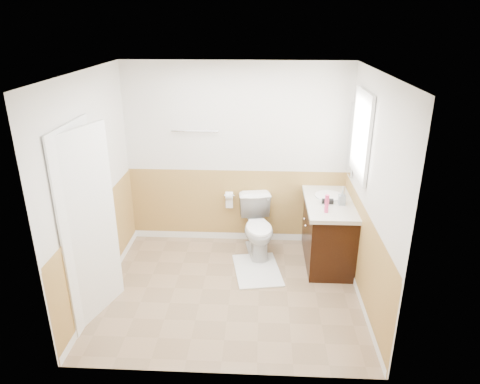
# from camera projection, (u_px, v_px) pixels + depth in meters

# --- Properties ---
(floor) EXTENTS (3.00, 3.00, 0.00)m
(floor) POSITION_uv_depth(u_px,v_px,m) (230.00, 290.00, 5.15)
(floor) COLOR #8C7051
(floor) RESTS_ON ground
(ceiling) EXTENTS (3.00, 3.00, 0.00)m
(ceiling) POSITION_uv_depth(u_px,v_px,m) (228.00, 72.00, 4.22)
(ceiling) COLOR white
(ceiling) RESTS_ON floor
(wall_back) EXTENTS (3.00, 0.00, 3.00)m
(wall_back) POSITION_uv_depth(u_px,v_px,m) (237.00, 156.00, 5.89)
(wall_back) COLOR silver
(wall_back) RESTS_ON floor
(wall_front) EXTENTS (3.00, 0.00, 3.00)m
(wall_front) POSITION_uv_depth(u_px,v_px,m) (218.00, 252.00, 3.48)
(wall_front) COLOR silver
(wall_front) RESTS_ON floor
(wall_left) EXTENTS (0.00, 3.00, 3.00)m
(wall_left) POSITION_uv_depth(u_px,v_px,m) (93.00, 189.00, 4.76)
(wall_left) COLOR silver
(wall_left) RESTS_ON floor
(wall_right) EXTENTS (0.00, 3.00, 3.00)m
(wall_right) POSITION_uv_depth(u_px,v_px,m) (371.00, 195.00, 4.61)
(wall_right) COLOR silver
(wall_right) RESTS_ON floor
(wainscot_back) EXTENTS (3.00, 0.00, 3.00)m
(wainscot_back) POSITION_uv_depth(u_px,v_px,m) (237.00, 207.00, 6.16)
(wainscot_back) COLOR tan
(wainscot_back) RESTS_ON floor
(wainscot_front) EXTENTS (3.00, 0.00, 3.00)m
(wainscot_front) POSITION_uv_depth(u_px,v_px,m) (219.00, 328.00, 3.77)
(wainscot_front) COLOR tan
(wainscot_front) RESTS_ON floor
(wainscot_left) EXTENTS (0.00, 2.60, 2.60)m
(wainscot_left) POSITION_uv_depth(u_px,v_px,m) (102.00, 250.00, 5.04)
(wainscot_left) COLOR tan
(wainscot_left) RESTS_ON floor
(wainscot_right) EXTENTS (0.00, 2.60, 2.60)m
(wainscot_right) POSITION_uv_depth(u_px,v_px,m) (362.00, 256.00, 4.89)
(wainscot_right) COLOR tan
(wainscot_right) RESTS_ON floor
(toilet) EXTENTS (0.56, 0.82, 0.77)m
(toilet) POSITION_uv_depth(u_px,v_px,m) (258.00, 227.00, 5.82)
(toilet) COLOR white
(toilet) RESTS_ON floor
(bath_mat) EXTENTS (0.68, 0.88, 0.02)m
(bath_mat) POSITION_uv_depth(u_px,v_px,m) (257.00, 270.00, 5.54)
(bath_mat) COLOR white
(bath_mat) RESTS_ON floor
(vanity_cabinet) EXTENTS (0.55, 1.10, 0.80)m
(vanity_cabinet) POSITION_uv_depth(u_px,v_px,m) (328.00, 233.00, 5.64)
(vanity_cabinet) COLOR black
(vanity_cabinet) RESTS_ON floor
(vanity_knob_left) EXTENTS (0.03, 0.03, 0.03)m
(vanity_knob_left) POSITION_uv_depth(u_px,v_px,m) (306.00, 226.00, 5.50)
(vanity_knob_left) COLOR silver
(vanity_knob_left) RESTS_ON vanity_cabinet
(vanity_knob_right) EXTENTS (0.03, 0.03, 0.03)m
(vanity_knob_right) POSITION_uv_depth(u_px,v_px,m) (304.00, 219.00, 5.69)
(vanity_knob_right) COLOR silver
(vanity_knob_right) RESTS_ON vanity_cabinet
(countertop) EXTENTS (0.60, 1.15, 0.05)m
(countertop) POSITION_uv_depth(u_px,v_px,m) (330.00, 203.00, 5.48)
(countertop) COLOR silver
(countertop) RESTS_ON vanity_cabinet
(sink_basin) EXTENTS (0.36, 0.36, 0.02)m
(sink_basin) POSITION_uv_depth(u_px,v_px,m) (329.00, 196.00, 5.60)
(sink_basin) COLOR white
(sink_basin) RESTS_ON countertop
(faucet) EXTENTS (0.02, 0.02, 0.14)m
(faucet) POSITION_uv_depth(u_px,v_px,m) (343.00, 192.00, 5.57)
(faucet) COLOR silver
(faucet) RESTS_ON countertop
(lotion_bottle) EXTENTS (0.05, 0.05, 0.22)m
(lotion_bottle) POSITION_uv_depth(u_px,v_px,m) (327.00, 204.00, 5.12)
(lotion_bottle) COLOR #ED3D79
(lotion_bottle) RESTS_ON countertop
(soap_dispenser) EXTENTS (0.08, 0.09, 0.18)m
(soap_dispenser) POSITION_uv_depth(u_px,v_px,m) (342.00, 198.00, 5.34)
(soap_dispenser) COLOR #8C979E
(soap_dispenser) RESTS_ON countertop
(hair_dryer_body) EXTENTS (0.14, 0.07, 0.07)m
(hair_dryer_body) POSITION_uv_depth(u_px,v_px,m) (328.00, 201.00, 5.38)
(hair_dryer_body) COLOR black
(hair_dryer_body) RESTS_ON countertop
(hair_dryer_handle) EXTENTS (0.03, 0.03, 0.07)m
(hair_dryer_handle) POSITION_uv_depth(u_px,v_px,m) (325.00, 204.00, 5.37)
(hair_dryer_handle) COLOR black
(hair_dryer_handle) RESTS_ON countertop
(mirror_panel) EXTENTS (0.02, 0.35, 0.90)m
(mirror_panel) POSITION_uv_depth(u_px,v_px,m) (352.00, 140.00, 5.52)
(mirror_panel) COLOR silver
(mirror_panel) RESTS_ON wall_right
(window_frame) EXTENTS (0.04, 0.80, 1.00)m
(window_frame) POSITION_uv_depth(u_px,v_px,m) (361.00, 135.00, 4.97)
(window_frame) COLOR white
(window_frame) RESTS_ON wall_right
(window_glass) EXTENTS (0.01, 0.70, 0.90)m
(window_glass) POSITION_uv_depth(u_px,v_px,m) (363.00, 135.00, 4.97)
(window_glass) COLOR white
(window_glass) RESTS_ON wall_right
(door) EXTENTS (0.29, 0.78, 2.04)m
(door) POSITION_uv_depth(u_px,v_px,m) (89.00, 227.00, 4.42)
(door) COLOR white
(door) RESTS_ON wall_left
(door_frame) EXTENTS (0.02, 0.92, 2.10)m
(door_frame) POSITION_uv_depth(u_px,v_px,m) (82.00, 226.00, 4.42)
(door_frame) COLOR white
(door_frame) RESTS_ON wall_left
(door_knob) EXTENTS (0.06, 0.06, 0.06)m
(door_knob) POSITION_uv_depth(u_px,v_px,m) (107.00, 219.00, 4.75)
(door_knob) COLOR silver
(door_knob) RESTS_ON door
(towel_bar) EXTENTS (0.62, 0.02, 0.02)m
(towel_bar) POSITION_uv_depth(u_px,v_px,m) (195.00, 131.00, 5.74)
(towel_bar) COLOR silver
(towel_bar) RESTS_ON wall_back
(tp_holder_bar) EXTENTS (0.14, 0.02, 0.02)m
(tp_holder_bar) POSITION_uv_depth(u_px,v_px,m) (229.00, 196.00, 6.03)
(tp_holder_bar) COLOR silver
(tp_holder_bar) RESTS_ON wall_back
(tp_roll) EXTENTS (0.10, 0.11, 0.11)m
(tp_roll) POSITION_uv_depth(u_px,v_px,m) (229.00, 196.00, 6.03)
(tp_roll) COLOR white
(tp_roll) RESTS_ON tp_holder_bar
(tp_sheet) EXTENTS (0.10, 0.01, 0.16)m
(tp_sheet) POSITION_uv_depth(u_px,v_px,m) (229.00, 203.00, 6.07)
(tp_sheet) COLOR white
(tp_sheet) RESTS_ON tp_roll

